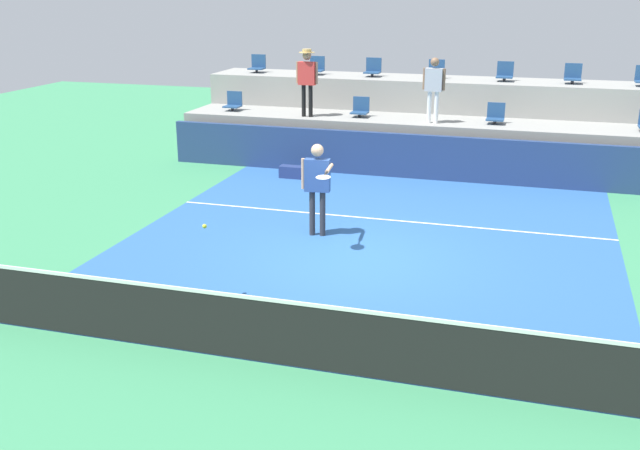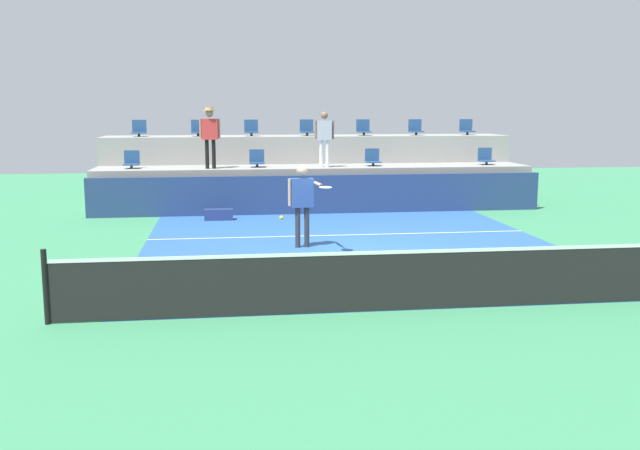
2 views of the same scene
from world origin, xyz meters
The scene contains 23 objects.
ground_plane centered at (0.00, 0.00, 0.00)m, with size 40.00×40.00×0.00m, color #388456.
court_inner_paint centered at (0.00, 1.00, 0.00)m, with size 9.00×10.00×0.01m, color #285693.
court_service_line centered at (0.00, 2.40, 0.01)m, with size 9.00×0.06×0.00m, color white.
tennis_net centered at (0.00, -4.00, 0.50)m, with size 10.48×0.08×1.07m.
sponsor_backboard centered at (0.00, 6.00, 0.55)m, with size 13.00×0.16×1.10m, color navy.
seating_tier_lower centered at (0.00, 7.30, 0.62)m, with size 13.00×1.80×1.25m, color gray.
seating_tier_upper centered at (0.00, 9.10, 1.05)m, with size 13.00×1.80×2.10m, color gray.
stadium_chair_lower_far_left centered at (-5.37, 7.23, 1.46)m, with size 0.44×0.40×0.52m.
stadium_chair_lower_left centered at (-1.74, 7.23, 1.46)m, with size 0.44×0.40×0.52m.
stadium_chair_lower_right centered at (1.77, 7.23, 1.46)m, with size 0.44×0.40×0.52m.
stadium_chair_lower_far_right centered at (5.35, 7.23, 1.46)m, with size 0.44×0.40×0.52m.
stadium_chair_upper_far_left centered at (-5.33, 9.03, 2.31)m, with size 0.44×0.40×0.52m.
stadium_chair_upper_left centered at (-3.51, 9.03, 2.31)m, with size 0.44×0.40×0.52m.
stadium_chair_upper_mid_left centered at (-1.83, 9.03, 2.31)m, with size 0.44×0.40×0.52m.
stadium_chair_upper_center centered at (-0.04, 9.03, 2.31)m, with size 0.44×0.40×0.52m.
stadium_chair_upper_mid_right centered at (1.83, 9.03, 2.31)m, with size 0.44×0.40×0.52m.
stadium_chair_upper_right centered at (3.58, 9.03, 2.31)m, with size 0.44×0.40×0.52m.
stadium_chair_upper_far_right centered at (5.33, 9.03, 2.31)m, with size 0.44×0.40×0.52m.
tennis_player centered at (-1.05, 1.04, 1.11)m, with size 0.84×1.21×1.79m.
spectator_with_hat centered at (-3.10, 6.85, 2.33)m, with size 0.60×0.42×1.76m.
spectator_in_grey centered at (0.23, 6.85, 2.23)m, with size 0.58×0.24×1.63m.
tennis_ball centered at (-1.78, -2.36, 1.19)m, with size 0.07×0.07×0.07m.
equipment_bag centered at (-2.88, 5.14, 0.15)m, with size 0.76×0.28×0.30m, color navy.
Camera 2 is at (-2.69, -14.06, 3.00)m, focal length 40.06 mm.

